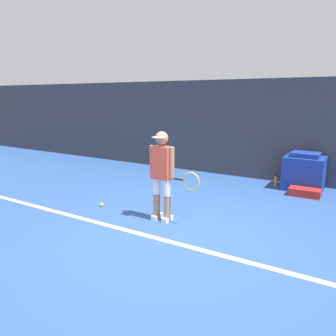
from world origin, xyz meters
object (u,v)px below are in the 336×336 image
tennis_player (162,172)px  covered_chair (304,172)px  equipment_bag (305,192)px  water_bottle (276,181)px  tennis_ball (102,205)px

tennis_player → covered_chair: 3.79m
equipment_bag → tennis_player: bearing=-123.8°
water_bottle → tennis_ball: bearing=-127.5°
covered_chair → water_bottle: size_ratio=3.30×
covered_chair → tennis_player: bearing=-117.4°
equipment_bag → water_bottle: bearing=144.9°
tennis_player → covered_chair: bearing=64.2°
tennis_player → water_bottle: size_ratio=5.91×
covered_chair → water_bottle: (-0.60, -0.04, -0.28)m
covered_chair → equipment_bag: size_ratio=1.34×
tennis_ball → covered_chair: covered_chair is taller
tennis_ball → equipment_bag: 4.30m
tennis_ball → covered_chair: (3.14, 3.34, 0.37)m
tennis_player → water_bottle: tennis_player is taller
tennis_ball → water_bottle: bearing=52.5°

